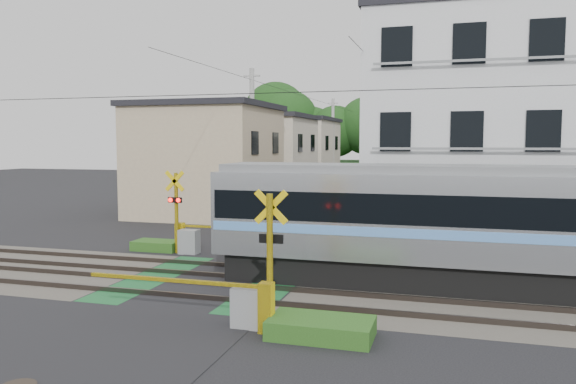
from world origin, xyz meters
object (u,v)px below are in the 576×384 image
(crossing_signal_near, at_px, (251,297))
(crossing_signal_far, at_px, (188,234))
(commuter_train, at_px, (512,226))
(pedestrian, at_px, (373,181))
(apartment_block, at_px, (496,129))

(crossing_signal_near, height_order, crossing_signal_far, same)
(commuter_train, bearing_deg, crossing_signal_far, 167.40)
(crossing_signal_far, relative_size, pedestrian, 2.86)
(commuter_train, distance_m, crossing_signal_near, 7.65)
(pedestrian, bearing_deg, crossing_signal_far, 66.21)
(apartment_block, bearing_deg, pedestrian, 109.28)
(crossing_signal_near, xyz_separation_m, crossing_signal_far, (-5.17, 7.31, 0.00))
(pedestrian, bearing_deg, apartment_block, 91.21)
(crossing_signal_near, xyz_separation_m, apartment_block, (5.91, 13.15, 3.94))
(crossing_signal_far, distance_m, apartment_block, 13.14)
(crossing_signal_far, distance_m, pedestrian, 29.32)
(crossing_signal_near, bearing_deg, crossing_signal_far, 125.29)
(crossing_signal_near, relative_size, pedestrian, 2.86)
(apartment_block, relative_size, pedestrian, 6.16)
(apartment_block, height_order, pedestrian, apartment_block)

